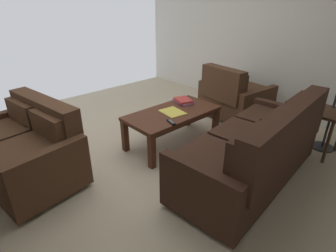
{
  "coord_description": "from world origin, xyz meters",
  "views": [
    {
      "loc": [
        1.81,
        2.37,
        1.79
      ],
      "look_at": [
        0.19,
        0.61,
        0.64
      ],
      "focal_mm": 28.95,
      "sensor_mm": 36.0,
      "label": 1
    }
  ],
  "objects": [
    {
      "name": "ground_plane",
      "position": [
        0.0,
        0.0,
        -0.0
      ],
      "size": [
        4.89,
        5.24,
        0.01
      ],
      "primitive_type": "cube",
      "color": "beige"
    },
    {
      "name": "loose_magazine",
      "position": [
        -0.38,
        0.07,
        0.46
      ],
      "size": [
        0.28,
        0.34,
        0.01
      ],
      "primitive_type": "cube",
      "rotation": [
        0.0,
        0.0,
        6.15
      ],
      "color": "#E0CC4C",
      "rests_on": "coffee_table"
    },
    {
      "name": "coffee_mug",
      "position": [
        -1.53,
        1.37,
        0.62
      ],
      "size": [
        0.1,
        0.08,
        0.1
      ],
      "color": "white",
      "rests_on": "end_table"
    },
    {
      "name": "armchair_side",
      "position": [
        -1.71,
        0.08,
        0.35
      ],
      "size": [
        0.91,
        1.01,
        0.85
      ],
      "color": "black",
      "rests_on": "ground"
    },
    {
      "name": "coffee_table",
      "position": [
        -0.39,
        0.06,
        0.39
      ],
      "size": [
        1.23,
        0.62,
        0.46
      ],
      "color": "#4C2819",
      "rests_on": "ground"
    },
    {
      "name": "sofa_main",
      "position": [
        -0.44,
        1.24,
        0.39
      ],
      "size": [
        1.94,
        0.97,
        0.92
      ],
      "color": "black",
      "rests_on": "ground"
    },
    {
      "name": "end_table",
      "position": [
        -1.58,
        1.41,
        0.47
      ],
      "size": [
        0.47,
        0.47,
        0.57
      ],
      "color": "#472D1C",
      "rests_on": "ground"
    },
    {
      "name": "book_stack",
      "position": [
        -0.72,
        -0.08,
        0.49
      ],
      "size": [
        0.25,
        0.32,
        0.06
      ],
      "color": "#996699",
      "rests_on": "coffee_table"
    },
    {
      "name": "wall_left",
      "position": [
        -2.45,
        0.0,
        1.41
      ],
      "size": [
        0.12,
        5.24,
        2.83
      ],
      "primitive_type": "cube",
      "color": "silver",
      "rests_on": "ground"
    },
    {
      "name": "tv_remote",
      "position": [
        -0.15,
        0.3,
        0.47
      ],
      "size": [
        0.09,
        0.17,
        0.02
      ],
      "color": "black",
      "rests_on": "coffee_table"
    },
    {
      "name": "loveseat_near",
      "position": [
        1.25,
        -0.43,
        0.36
      ],
      "size": [
        0.97,
        1.4,
        0.83
      ],
      "color": "black",
      "rests_on": "ground"
    }
  ]
}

